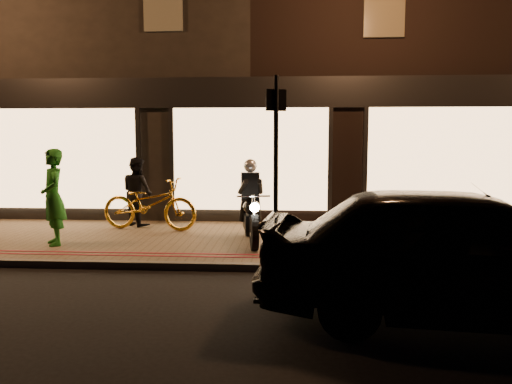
% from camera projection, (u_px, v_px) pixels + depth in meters
% --- Properties ---
extents(ground, '(90.00, 90.00, 0.00)m').
position_uv_depth(ground, '(231.00, 271.00, 7.90)').
color(ground, black).
rests_on(ground, ground).
extents(sidewalk, '(50.00, 4.00, 0.12)m').
position_uv_depth(sidewalk, '(243.00, 242.00, 9.88)').
color(sidewalk, brown).
rests_on(sidewalk, ground).
extents(kerb_stone, '(50.00, 0.14, 0.12)m').
position_uv_depth(kerb_stone, '(231.00, 267.00, 7.95)').
color(kerb_stone, '#59544C').
rests_on(kerb_stone, ground).
extents(red_kerb_lines, '(50.00, 0.26, 0.01)m').
position_uv_depth(red_kerb_lines, '(235.00, 256.00, 8.43)').
color(red_kerb_lines, maroon).
rests_on(red_kerb_lines, sidewalk).
extents(building_row, '(48.00, 10.11, 8.50)m').
position_uv_depth(building_row, '(262.00, 72.00, 16.36)').
color(building_row, black).
rests_on(building_row, ground).
extents(motorcycle, '(0.66, 1.93, 1.59)m').
position_uv_depth(motorcycle, '(251.00, 210.00, 9.48)').
color(motorcycle, black).
rests_on(motorcycle, sidewalk).
extents(sign_post, '(0.33, 0.16, 3.00)m').
position_uv_depth(sign_post, '(276.00, 157.00, 8.21)').
color(sign_post, black).
rests_on(sign_post, sidewalk).
extents(bicycle_gold, '(2.25, 1.09, 1.13)m').
position_uv_depth(bicycle_gold, '(149.00, 204.00, 10.79)').
color(bicycle_gold, gold).
rests_on(bicycle_gold, sidewalk).
extents(person_green, '(0.73, 0.78, 1.79)m').
position_uv_depth(person_green, '(53.00, 197.00, 9.23)').
color(person_green, '#1D6C1D').
rests_on(person_green, sidewalk).
extents(person_dark, '(0.96, 0.94, 1.56)m').
position_uv_depth(person_dark, '(137.00, 191.00, 11.31)').
color(person_dark, black).
rests_on(person_dark, sidewalk).
extents(parked_car, '(4.89, 2.41, 1.60)m').
position_uv_depth(parked_car, '(462.00, 252.00, 5.73)').
color(parked_car, black).
rests_on(parked_car, ground).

